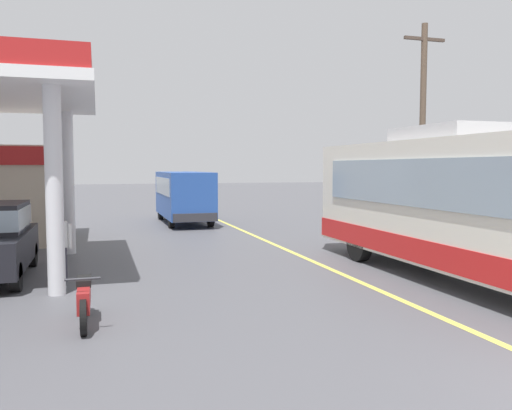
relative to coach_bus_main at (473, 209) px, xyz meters
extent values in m
plane|color=#4C4C51|center=(-2.38, 14.28, -1.72)|extent=(120.00, 120.00, 0.00)
cube|color=#D8CC4C|center=(-2.38, 9.28, -1.72)|extent=(0.16, 50.00, 0.01)
cube|color=silver|center=(0.00, 0.01, 0.16)|extent=(2.50, 11.00, 2.90)
cube|color=red|center=(0.00, 0.01, -0.94)|extent=(2.54, 11.04, 0.56)
cube|color=#8C9EAD|center=(-1.27, 0.01, 0.61)|extent=(0.06, 9.35, 1.10)
cube|color=#B2B2B7|center=(0.00, 1.01, 1.79)|extent=(1.60, 2.80, 0.36)
cylinder|color=black|center=(-1.10, 3.31, -1.22)|extent=(0.30, 1.00, 1.00)
cylinder|color=black|center=(1.10, 3.31, -1.22)|extent=(0.30, 1.00, 1.00)
cylinder|color=silver|center=(-9.07, 1.68, 0.58)|extent=(0.36, 0.36, 4.60)
cylinder|color=silver|center=(-9.07, 7.08, 0.58)|extent=(0.36, 0.36, 4.60)
cylinder|color=black|center=(-9.93, 2.20, -1.40)|extent=(0.20, 0.64, 0.64)
cylinder|color=black|center=(-9.93, 5.20, -1.40)|extent=(0.20, 0.64, 0.64)
cube|color=#264C9E|center=(-4.27, 14.89, -0.33)|extent=(2.00, 6.00, 2.10)
cube|color=#8C9EAD|center=(-4.27, 14.89, 0.07)|extent=(2.04, 5.10, 0.80)
cube|color=#2D2D33|center=(-4.27, 11.84, -1.18)|extent=(1.90, 0.16, 0.36)
cylinder|color=black|center=(-5.15, 12.89, -1.34)|extent=(0.22, 0.76, 0.76)
cylinder|color=black|center=(-3.39, 12.89, -1.34)|extent=(0.22, 0.76, 0.76)
cylinder|color=black|center=(-5.15, 16.89, -1.34)|extent=(0.22, 0.76, 0.76)
cylinder|color=black|center=(-3.39, 16.89, -1.34)|extent=(0.22, 0.76, 0.76)
cylinder|color=black|center=(-8.46, -1.28, -1.42)|extent=(0.10, 0.60, 0.60)
cylinder|color=black|center=(-8.46, -0.08, -1.42)|extent=(0.10, 0.60, 0.60)
cube|color=maroon|center=(-8.46, -0.68, -1.22)|extent=(0.20, 1.30, 0.36)
cube|color=black|center=(-8.46, -0.53, -1.00)|extent=(0.24, 0.60, 0.12)
cylinder|color=#2D2D33|center=(-8.46, -1.23, -0.82)|extent=(0.55, 0.04, 0.04)
cylinder|color=#33333F|center=(-9.17, 2.91, -1.31)|extent=(0.14, 0.14, 0.82)
cylinder|color=#33333F|center=(-8.99, 2.91, -1.31)|extent=(0.14, 0.14, 0.82)
cube|color=silver|center=(-9.08, 2.91, -0.60)|extent=(0.36, 0.22, 0.60)
sphere|color=tan|center=(-9.08, 2.91, -0.17)|extent=(0.22, 0.22, 0.22)
cylinder|color=silver|center=(-9.31, 2.91, -0.65)|extent=(0.09, 0.09, 0.58)
cylinder|color=silver|center=(-8.85, 2.91, -0.65)|extent=(0.09, 0.09, 0.58)
cylinder|color=brown|center=(4.20, 8.08, 2.43)|extent=(0.24, 0.24, 8.30)
cube|color=#4C3D33|center=(4.20, 8.08, 5.98)|extent=(1.80, 0.12, 0.12)
camera|label=1|loc=(-8.20, -9.86, 0.97)|focal=36.43mm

